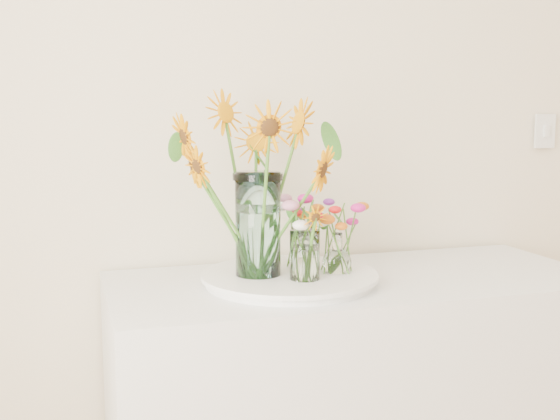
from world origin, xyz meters
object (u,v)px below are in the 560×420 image
object	(u,v)px
small_vase_a	(305,256)
small_vase_b	(337,253)
tray	(290,279)
mason_jar	(258,225)
small_vase_c	(303,247)

from	to	relation	value
small_vase_a	small_vase_b	world-z (taller)	small_vase_a
tray	small_vase_a	bearing A→B (deg)	-77.94
tray	mason_jar	distance (m)	0.18
small_vase_a	small_vase_b	size ratio (longest dim) A/B	1.17
small_vase_a	small_vase_b	distance (m)	0.12
mason_jar	small_vase_c	distance (m)	0.18
small_vase_c	tray	bearing A→B (deg)	-132.25
mason_jar	small_vase_c	xyz separation A→B (m)	(0.15, 0.06, -0.08)
small_vase_b	small_vase_c	xyz separation A→B (m)	(-0.06, 0.10, 0.00)
small_vase_a	small_vase_c	distance (m)	0.16
small_vase_a	small_vase_b	xyz separation A→B (m)	(0.11, 0.05, -0.01)
tray	small_vase_b	size ratio (longest dim) A/B	3.98
mason_jar	small_vase_b	bearing A→B (deg)	-9.93
mason_jar	small_vase_a	distance (m)	0.15
mason_jar	tray	bearing A→B (deg)	-6.05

